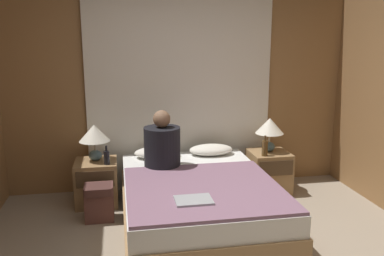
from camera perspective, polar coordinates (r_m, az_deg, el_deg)
The scene contains 15 objects.
wall_back at distance 4.93m, azimuth -1.73°, elevation 5.89°, with size 4.22×0.06×2.50m.
curtain_panel at distance 4.88m, azimuth -1.61°, elevation 4.70°, with size 2.42×0.03×2.32m.
bed at distance 4.12m, azimuth 0.77°, elevation -10.27°, with size 1.47×2.02×0.46m.
nightstand_left at distance 4.69m, azimuth -13.23°, elevation -7.43°, with size 0.46×0.46×0.49m.
nightstand_right at distance 5.00m, azimuth 10.73°, elevation -6.04°, with size 0.46×0.46×0.49m.
lamp_left at distance 4.57m, azimuth -13.54°, elevation -1.01°, with size 0.33×0.33×0.41m.
lamp_right at distance 4.89m, azimuth 10.84°, elevation 0.00°, with size 0.33×0.33×0.41m.
pillow_left at distance 4.73m, azimuth -4.96°, elevation -3.43°, with size 0.52×0.32×0.12m.
pillow_right at distance 4.83m, azimuth 2.68°, elevation -3.05°, with size 0.52×0.32×0.12m.
blanket_on_bed at distance 3.75m, azimuth 1.67°, elevation -8.49°, with size 1.41×1.37×0.03m.
person_left_in_bed at distance 4.32m, azimuth -4.22°, elevation -2.42°, with size 0.39×0.39×0.62m.
beer_bottle_on_left_stand at distance 4.46m, azimuth -11.89°, elevation -4.03°, with size 0.06×0.06×0.21m.
beer_bottle_on_right_stand at distance 4.74m, azimuth 10.19°, elevation -2.76°, with size 0.07×0.07×0.24m.
laptop_on_bed at distance 3.44m, azimuth 0.22°, elevation -10.09°, with size 0.31×0.23×0.02m.
backpack_on_floor at distance 4.29m, azimuth -12.90°, elevation -9.85°, with size 0.29×0.25×0.37m.
Camera 1 is at (-0.74, -2.76, 1.84)m, focal length 38.00 mm.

